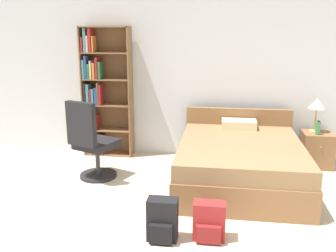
{
  "coord_description": "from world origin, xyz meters",
  "views": [
    {
      "loc": [
        0.14,
        -2.58,
        1.98
      ],
      "look_at": [
        -0.52,
        1.98,
        0.78
      ],
      "focal_mm": 40.0,
      "sensor_mm": 36.0,
      "label": 1
    }
  ],
  "objects_px": {
    "bed": "(240,161)",
    "table_lamp": "(317,106)",
    "nightstand": "(317,150)",
    "backpack_red": "(209,222)",
    "bookshelf": "(101,94)",
    "office_chair": "(92,143)",
    "backpack_black": "(162,221)",
    "water_bottle": "(318,128)"
  },
  "relations": [
    {
      "from": "bed",
      "to": "office_chair",
      "type": "relative_size",
      "value": 1.8
    },
    {
      "from": "nightstand",
      "to": "bookshelf",
      "type": "bearing_deg",
      "value": 178.12
    },
    {
      "from": "backpack_black",
      "to": "bookshelf",
      "type": "bearing_deg",
      "value": 119.34
    },
    {
      "from": "water_bottle",
      "to": "backpack_red",
      "type": "bearing_deg",
      "value": -124.24
    },
    {
      "from": "bookshelf",
      "to": "table_lamp",
      "type": "relative_size",
      "value": 4.05
    },
    {
      "from": "water_bottle",
      "to": "backpack_black",
      "type": "relative_size",
      "value": 0.49
    },
    {
      "from": "nightstand",
      "to": "backpack_black",
      "type": "height_order",
      "value": "nightstand"
    },
    {
      "from": "bed",
      "to": "table_lamp",
      "type": "height_order",
      "value": "table_lamp"
    },
    {
      "from": "table_lamp",
      "to": "backpack_black",
      "type": "height_order",
      "value": "table_lamp"
    },
    {
      "from": "office_chair",
      "to": "water_bottle",
      "type": "bearing_deg",
      "value": 15.5
    },
    {
      "from": "water_bottle",
      "to": "office_chair",
      "type": "bearing_deg",
      "value": -164.5
    },
    {
      "from": "office_chair",
      "to": "nightstand",
      "type": "distance_m",
      "value": 3.26
    },
    {
      "from": "bookshelf",
      "to": "bed",
      "type": "bearing_deg",
      "value": -22.56
    },
    {
      "from": "bed",
      "to": "nightstand",
      "type": "distance_m",
      "value": 1.39
    },
    {
      "from": "bookshelf",
      "to": "backpack_black",
      "type": "xyz_separation_m",
      "value": [
        1.36,
        -2.42,
        -0.8
      ]
    },
    {
      "from": "nightstand",
      "to": "water_bottle",
      "type": "relative_size",
      "value": 2.5
    },
    {
      "from": "table_lamp",
      "to": "backpack_black",
      "type": "relative_size",
      "value": 1.19
    },
    {
      "from": "bookshelf",
      "to": "office_chair",
      "type": "xyz_separation_m",
      "value": [
        0.19,
        -1.06,
        -0.49
      ]
    },
    {
      "from": "bookshelf",
      "to": "backpack_black",
      "type": "relative_size",
      "value": 4.83
    },
    {
      "from": "nightstand",
      "to": "backpack_red",
      "type": "relative_size",
      "value": 1.36
    },
    {
      "from": "bookshelf",
      "to": "backpack_red",
      "type": "bearing_deg",
      "value": -52.47
    },
    {
      "from": "bookshelf",
      "to": "water_bottle",
      "type": "bearing_deg",
      "value": -3.7
    },
    {
      "from": "office_chair",
      "to": "backpack_red",
      "type": "distance_m",
      "value": 2.09
    },
    {
      "from": "bed",
      "to": "table_lamp",
      "type": "relative_size",
      "value": 3.94
    },
    {
      "from": "bookshelf",
      "to": "backpack_red",
      "type": "relative_size",
      "value": 5.34
    },
    {
      "from": "table_lamp",
      "to": "bookshelf",
      "type": "bearing_deg",
      "value": 178.69
    },
    {
      "from": "nightstand",
      "to": "table_lamp",
      "type": "xyz_separation_m",
      "value": [
        -0.05,
        0.03,
        0.65
      ]
    },
    {
      "from": "bed",
      "to": "office_chair",
      "type": "height_order",
      "value": "office_chair"
    },
    {
      "from": "nightstand",
      "to": "backpack_red",
      "type": "distance_m",
      "value": 2.7
    },
    {
      "from": "nightstand",
      "to": "bed",
      "type": "bearing_deg",
      "value": -145.73
    },
    {
      "from": "water_bottle",
      "to": "backpack_black",
      "type": "bearing_deg",
      "value": -130.69
    },
    {
      "from": "backpack_black",
      "to": "office_chair",
      "type": "bearing_deg",
      "value": 130.64
    },
    {
      "from": "office_chair",
      "to": "table_lamp",
      "type": "xyz_separation_m",
      "value": [
        3.06,
        0.99,
        0.41
      ]
    },
    {
      "from": "water_bottle",
      "to": "backpack_black",
      "type": "xyz_separation_m",
      "value": [
        -1.9,
        -2.21,
        -0.41
      ]
    },
    {
      "from": "bookshelf",
      "to": "water_bottle",
      "type": "relative_size",
      "value": 9.81
    },
    {
      "from": "bed",
      "to": "backpack_black",
      "type": "xyz_separation_m",
      "value": [
        -0.79,
        -1.53,
        -0.09
      ]
    },
    {
      "from": "bed",
      "to": "water_bottle",
      "type": "bearing_deg",
      "value": 31.45
    },
    {
      "from": "bed",
      "to": "nightstand",
      "type": "relative_size",
      "value": 3.81
    },
    {
      "from": "bookshelf",
      "to": "nightstand",
      "type": "distance_m",
      "value": 3.38
    },
    {
      "from": "office_chair",
      "to": "backpack_black",
      "type": "bearing_deg",
      "value": -49.36
    },
    {
      "from": "bed",
      "to": "bookshelf",
      "type": "bearing_deg",
      "value": 157.44
    },
    {
      "from": "backpack_black",
      "to": "table_lamp",
      "type": "bearing_deg",
      "value": 51.18
    }
  ]
}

